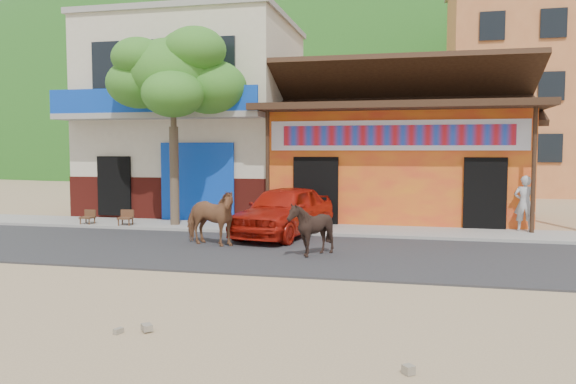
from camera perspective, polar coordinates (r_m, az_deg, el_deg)
name	(u,v)px	position (r m, az deg, el deg)	size (l,w,h in m)	color
ground	(273,277)	(10.78, -1.51, -8.65)	(120.00, 120.00, 0.00)	#9E825B
road	(300,253)	(13.17, 1.19, -6.19)	(60.00, 5.00, 0.04)	#28282B
sidewalk	(323,230)	(16.56, 3.62, -3.89)	(60.00, 2.00, 0.12)	gray
dance_club	(398,167)	(20.20, 11.07, 2.48)	(8.00, 6.00, 3.60)	orange
cafe_building	(198,121)	(21.77, -9.16, 7.10)	(7.00, 6.00, 7.00)	beige
apartment_front	(533,86)	(34.96, 23.60, 9.84)	(9.00, 9.00, 12.00)	#CC723F
hillside	(397,81)	(80.80, 11.02, 11.05)	(100.00, 40.00, 24.00)	#194C14
tree	(174,127)	(17.54, -11.54, 6.52)	(3.00, 3.00, 6.00)	#2D721E
cow_tan	(209,217)	(14.08, -7.99, -2.58)	(0.75, 1.66, 1.40)	brown
cow_dark	(311,229)	(12.56, 2.35, -3.78)	(0.99, 1.11, 1.22)	black
red_car	(284,211)	(15.48, -0.40, -1.92)	(1.65, 4.11, 1.40)	#AC170C
scooter	(265,216)	(16.15, -2.32, -2.47)	(0.52, 1.49, 0.79)	black
pedestrian	(525,203)	(17.23, 22.90, -1.06)	(0.58, 0.38, 1.58)	#BBBBBB
cafe_chair_left	(87,211)	(18.49, -19.72, -1.83)	(0.38, 0.38, 0.81)	#4D2819
cafe_chair_right	(125,211)	(17.81, -16.20, -1.87)	(0.41, 0.41, 0.87)	#482718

